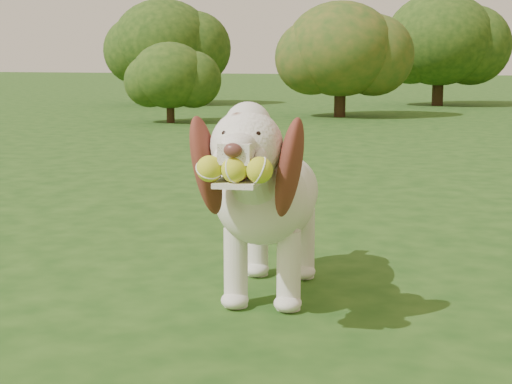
% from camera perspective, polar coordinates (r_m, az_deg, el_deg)
% --- Properties ---
extents(ground, '(80.00, 80.00, 0.00)m').
position_cam_1_polar(ground, '(3.81, -0.99, -4.47)').
color(ground, '#1A4112').
rests_on(ground, ground).
extents(dog, '(0.50, 1.22, 0.79)m').
position_cam_1_polar(dog, '(3.02, 0.88, -0.04)').
color(dog, white).
rests_on(dog, ground).
extents(shrub_a, '(1.12, 1.12, 1.16)m').
position_cam_1_polar(shrub_a, '(11.44, -6.28, 8.43)').
color(shrub_a, '#382314').
rests_on(shrub_a, ground).
extents(shrub_e, '(2.00, 2.00, 2.07)m').
position_cam_1_polar(shrub_e, '(15.86, -6.74, 10.73)').
color(shrub_e, '#382314').
rests_on(shrub_e, ground).
extents(shrub_b, '(1.74, 1.74, 1.81)m').
position_cam_1_polar(shrub_b, '(12.54, 6.19, 10.30)').
color(shrub_b, '#382314').
rests_on(shrub_b, ground).
extents(shrub_i, '(2.10, 2.10, 2.17)m').
position_cam_1_polar(shrub_i, '(15.84, 13.22, 10.76)').
color(shrub_i, '#382314').
rests_on(shrub_i, ground).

